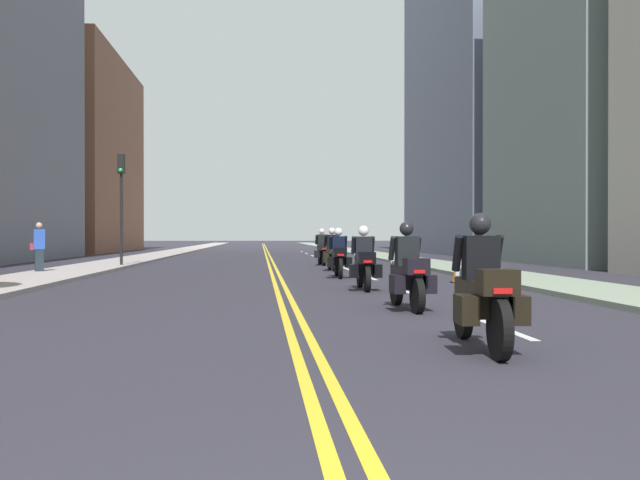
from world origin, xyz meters
name	(u,v)px	position (x,y,z in m)	size (l,w,h in m)	color
ground_plane	(267,254)	(0.00, 48.00, 0.00)	(264.00, 264.00, 0.00)	#2C2A34
sidewalk_left	(166,254)	(-7.23, 48.00, 0.06)	(2.61, 144.00, 0.12)	#A89F9D
sidewalk_right	(367,253)	(7.23, 48.00, 0.06)	(2.61, 144.00, 0.12)	gray
centreline_yellow_inner	(266,254)	(-0.12, 48.00, 0.00)	(0.12, 132.00, 0.01)	yellow
centreline_yellow_outer	(269,254)	(0.12, 48.00, 0.00)	(0.12, 132.00, 0.01)	yellow
lane_dashes_white	(338,265)	(2.96, 29.00, 0.00)	(0.14, 56.40, 0.01)	silver
building_right_1	(593,103)	(15.44, 30.18, 7.73)	(6.78, 12.37, 15.47)	gray
building_left_2	(84,156)	(-15.34, 57.83, 8.10)	(6.60, 20.30, 16.20)	brown
building_right_2	(493,58)	(16.65, 47.90, 14.48)	(9.21, 19.40, 28.96)	slate
motorcycle_0	(482,294)	(2.06, 6.17, 0.66)	(0.78, 2.31, 1.61)	black
motorcycle_1	(408,274)	(2.13, 10.56, 0.65)	(0.78, 2.12, 1.60)	black
motorcycle_2	(364,264)	(2.02, 15.11, 0.65)	(0.77, 2.18, 1.59)	black
motorcycle_3	(339,257)	(1.97, 20.12, 0.66)	(0.77, 2.19, 1.59)	black
motorcycle_4	(332,253)	(2.24, 24.59, 0.67)	(0.77, 2.09, 1.65)	black
motorcycle_5	(322,250)	(2.28, 29.38, 0.67)	(0.77, 2.21, 1.67)	black
traffic_cone_0	(457,269)	(5.05, 17.46, 0.40)	(0.32, 0.32, 0.80)	black
traffic_light_near	(121,190)	(-6.33, 27.74, 3.26)	(0.28, 0.38, 4.75)	black
pedestrian_0	(39,248)	(-8.09, 22.64, 0.93)	(0.51, 0.34, 1.80)	#202D36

